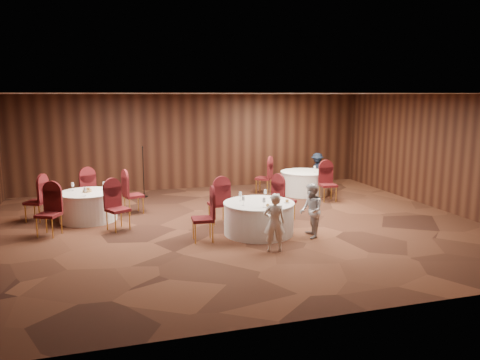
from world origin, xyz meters
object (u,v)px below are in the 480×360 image
object	(u,v)px
table_main	(259,218)
woman_a	(274,222)
mic_stand	(144,182)
man_c	(317,170)
table_right	(304,183)
table_left	(88,206)
woman_b	(311,211)

from	to	relation	value
table_main	woman_a	size ratio (longest dim) A/B	1.34
mic_stand	man_c	xyz separation A→B (m)	(5.93, -0.10, 0.13)
table_main	table_right	bearing A→B (deg)	53.09
table_left	mic_stand	xyz separation A→B (m)	(1.62, 2.46, 0.09)
mic_stand	woman_b	world-z (taller)	mic_stand
woman_b	man_c	world-z (taller)	woman_b
table_right	mic_stand	size ratio (longest dim) A/B	0.95
table_left	woman_a	distance (m)	5.19
table_right	woman_a	xyz separation A→B (m)	(-2.92, -5.03, 0.23)
table_main	woman_a	distance (m)	1.30
woman_a	table_left	bearing A→B (deg)	-29.51
table_right	woman_b	size ratio (longest dim) A/B	1.24
woman_b	table_right	bearing A→B (deg)	169.03
table_main	woman_a	bearing A→B (deg)	-94.27
mic_stand	woman_a	xyz separation A→B (m)	(2.11, -6.07, 0.14)
table_main	woman_a	world-z (taller)	woman_a
table_right	man_c	world-z (taller)	man_c
table_right	man_c	xyz separation A→B (m)	(0.90, 0.94, 0.22)
mic_stand	table_left	bearing A→B (deg)	-123.27
table_left	mic_stand	size ratio (longest dim) A/B	0.91
table_right	woman_a	distance (m)	5.82
woman_a	man_c	distance (m)	7.09
table_main	mic_stand	world-z (taller)	mic_stand
table_left	table_right	xyz separation A→B (m)	(6.64, 1.42, -0.00)
woman_a	woman_b	distance (m)	1.31
table_right	woman_b	xyz separation A→B (m)	(-1.79, -4.36, 0.24)
table_left	woman_a	world-z (taller)	woman_a
woman_b	woman_a	bearing A→B (deg)	-47.87
table_left	man_c	size ratio (longest dim) A/B	1.21
mic_stand	table_main	bearing A→B (deg)	-65.38
table_right	woman_a	world-z (taller)	woman_a
woman_a	woman_b	xyz separation A→B (m)	(1.13, 0.67, 0.01)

